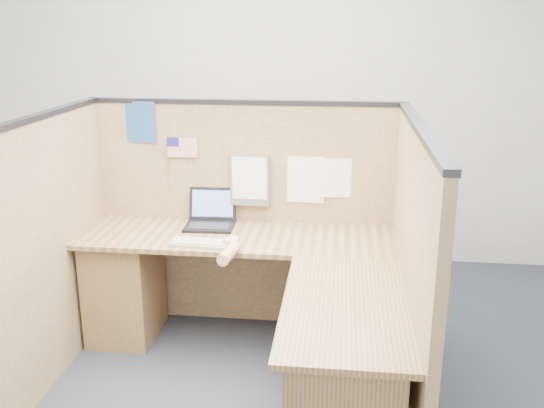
# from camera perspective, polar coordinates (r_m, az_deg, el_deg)

# --- Properties ---
(floor) EXTENTS (5.00, 5.00, 0.00)m
(floor) POSITION_cam_1_polar(r_m,az_deg,el_deg) (3.52, -5.10, -18.02)
(floor) COLOR #1F242C
(floor) RESTS_ON ground
(wall_back) EXTENTS (5.00, 0.00, 5.00)m
(wall_back) POSITION_cam_1_polar(r_m,az_deg,el_deg) (5.15, -0.36, 10.03)
(wall_back) COLOR #A7AAAC
(wall_back) RESTS_ON floor
(cubicle_partitions) EXTENTS (2.06, 1.83, 1.53)m
(cubicle_partitions) POSITION_cam_1_polar(r_m,az_deg,el_deg) (3.53, -4.02, -3.74)
(cubicle_partitions) COLOR brown
(cubicle_partitions) RESTS_ON floor
(l_desk) EXTENTS (1.95, 1.75, 0.73)m
(l_desk) POSITION_cam_1_polar(r_m,az_deg,el_deg) (3.53, -1.34, -10.39)
(l_desk) COLOR brown
(l_desk) RESTS_ON floor
(laptop) EXTENTS (0.32, 0.31, 0.22)m
(laptop) POSITION_cam_1_polar(r_m,az_deg,el_deg) (3.97, -5.75, -1.19)
(laptop) COLOR black
(laptop) RESTS_ON l_desk
(keyboard) EXTENTS (0.42, 0.17, 0.03)m
(keyboard) POSITION_cam_1_polar(r_m,az_deg,el_deg) (3.62, -6.40, -3.72)
(keyboard) COLOR gray
(keyboard) RESTS_ON l_desk
(mouse) EXTENTS (0.11, 0.08, 0.04)m
(mouse) POSITION_cam_1_polar(r_m,az_deg,el_deg) (3.58, -3.74, -3.73)
(mouse) COLOR silver
(mouse) RESTS_ON l_desk
(hand_forearm) EXTENTS (0.10, 0.36, 0.08)m
(hand_forearm) POSITION_cam_1_polar(r_m,az_deg,el_deg) (3.45, -3.97, -4.26)
(hand_forearm) COLOR tan
(hand_forearm) RESTS_ON l_desk
(blue_poster) EXTENTS (0.20, 0.02, 0.27)m
(blue_poster) POSITION_cam_1_polar(r_m,az_deg,el_deg) (4.06, -12.26, 7.53)
(blue_poster) COLOR #1E488C
(blue_poster) RESTS_ON cubicle_partitions
(american_flag) EXTENTS (0.21, 0.01, 0.35)m
(american_flag) POSITION_cam_1_polar(r_m,az_deg,el_deg) (4.00, -8.77, 5.13)
(american_flag) COLOR olive
(american_flag) RESTS_ON cubicle_partitions
(file_holder) EXTENTS (0.26, 0.05, 0.33)m
(file_holder) POSITION_cam_1_polar(r_m,az_deg,el_deg) (3.93, -2.08, 2.25)
(file_holder) COLOR slate
(file_holder) RESTS_ON cubicle_partitions
(paper_left) EXTENTS (0.24, 0.01, 0.31)m
(paper_left) POSITION_cam_1_polar(r_m,az_deg,el_deg) (3.92, 3.20, 2.29)
(paper_left) COLOR white
(paper_left) RESTS_ON cubicle_partitions
(paper_right) EXTENTS (0.20, 0.02, 0.25)m
(paper_right) POSITION_cam_1_polar(r_m,az_deg,el_deg) (3.91, 5.99, 2.43)
(paper_right) COLOR white
(paper_right) RESTS_ON cubicle_partitions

